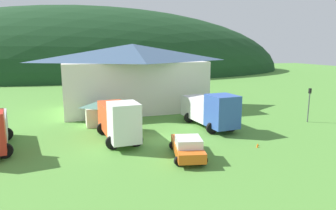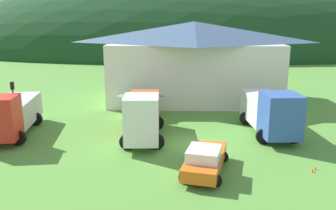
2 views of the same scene
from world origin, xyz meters
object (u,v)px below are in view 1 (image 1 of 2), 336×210
Objects in this scene: play_shed_cream at (100,112)px; traffic_cone_mid_row at (258,146)px; heavy_rig_white at (118,119)px; traffic_cone_near_pickup at (257,147)px; box_truck_blue at (210,109)px; service_pickup_orange at (188,147)px; traffic_light_east at (309,101)px; depot_building at (133,76)px.

traffic_cone_mid_row is at bearing -43.97° from play_shed_cream.
traffic_cone_near_pickup is (10.42, -5.45, -1.92)m from heavy_rig_white.
box_truck_blue is 9.16m from service_pickup_orange.
traffic_light_east is (20.66, 0.22, 0.38)m from heavy_rig_white.
heavy_rig_white is at bearing -81.47° from play_shed_cream.
service_pickup_orange is 1.45× the size of traffic_light_east.
heavy_rig_white is 0.95× the size of box_truck_blue.
traffic_light_east is at bearing -38.10° from depot_building.
traffic_cone_near_pickup is (11.33, -11.55, -1.34)m from play_shed_cream.
heavy_rig_white is at bearing -131.25° from service_pickup_orange.
traffic_cone_mid_row is at bearing 108.75° from service_pickup_orange.
service_pickup_orange is 11.58× the size of traffic_cone_mid_row.
traffic_light_east reaches higher than traffic_cone_near_pickup.
traffic_cone_near_pickup is at bearing -151.04° from traffic_light_east.
play_shed_cream is at bearing 136.03° from traffic_cone_mid_row.
traffic_cone_mid_row is (6.57, -18.28, -4.35)m from depot_building.
box_truck_blue is at bearing -23.50° from play_shed_cream.
traffic_cone_mid_row is at bearing 4.99° from box_truck_blue.
play_shed_cream is 0.40× the size of box_truck_blue.
heavy_rig_white reaches higher than service_pickup_orange.
depot_building reaches higher than box_truck_blue.
traffic_cone_near_pickup is at bearing -45.56° from play_shed_cream.
play_shed_cream is 6.33× the size of traffic_cone_near_pickup.
heavy_rig_white is 2.06× the size of traffic_light_east.
depot_building is 9.19m from play_shed_cream.
depot_building is at bearing 54.50° from play_shed_cream.
heavy_rig_white is at bearing -107.40° from depot_building.
traffic_cone_mid_row is (1.13, -6.65, -1.85)m from box_truck_blue.
depot_building is 19.26m from service_pickup_orange.
traffic_cone_mid_row is at bearing -151.89° from traffic_light_east.
play_shed_cream reaches higher than traffic_cone_near_pickup.
box_truck_blue is (10.48, -4.56, 0.51)m from play_shed_cream.
depot_building reaches higher than service_pickup_orange.
traffic_light_east is at bearing 78.49° from box_truck_blue.
traffic_light_east is (21.57, -5.89, 0.96)m from play_shed_cream.
box_truck_blue is at bearing -64.94° from depot_building.
heavy_rig_white is at bearing -179.40° from traffic_light_east.
depot_building is 5.07× the size of traffic_light_east.
traffic_cone_mid_row is (10.70, -5.10, -1.92)m from heavy_rig_white.
play_shed_cream is at bearing 164.73° from traffic_light_east.
traffic_cone_mid_row is at bearing -70.22° from depot_building.
service_pickup_orange is at bearing -160.11° from traffic_light_east.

